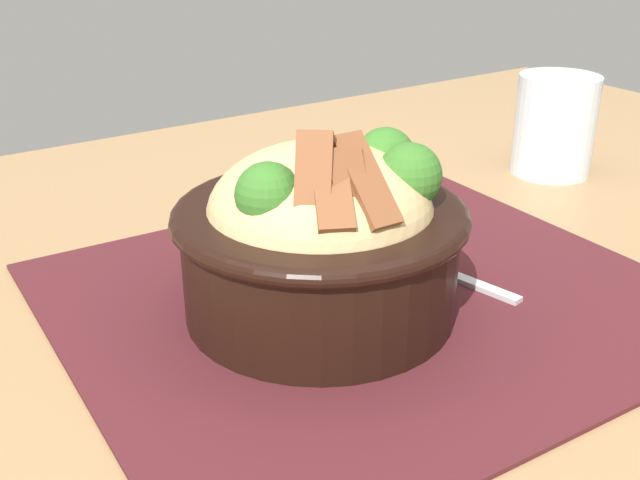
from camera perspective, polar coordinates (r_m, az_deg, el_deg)
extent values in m
cube|color=#99754C|center=(0.54, 8.06, -5.13)|extent=(1.24, 0.95, 0.03)
cylinder|color=olive|center=(1.34, 13.26, -5.57)|extent=(0.04, 0.04, 0.75)
cube|color=#47191E|center=(0.52, 3.51, -4.15)|extent=(0.41, 0.37, 0.00)
cylinder|color=black|center=(0.49, 0.00, -1.47)|extent=(0.17, 0.17, 0.07)
torus|color=black|center=(0.47, 0.00, 1.84)|extent=(0.18, 0.18, 0.01)
ellipsoid|color=tan|center=(0.47, 0.00, 1.96)|extent=(0.16, 0.16, 0.09)
sphere|color=#346D24|center=(0.47, 6.59, 4.75)|extent=(0.04, 0.04, 0.04)
sphere|color=#346D24|center=(0.43, -3.84, 3.31)|extent=(0.04, 0.04, 0.04)
sphere|color=#346D24|center=(0.50, 4.84, 6.09)|extent=(0.04, 0.04, 0.04)
cylinder|color=orange|center=(0.45, -0.65, 3.29)|extent=(0.02, 0.04, 0.01)
cube|color=brown|center=(0.42, -0.50, 4.05)|extent=(0.04, 0.04, 0.06)
cube|color=brown|center=(0.42, 0.85, 3.81)|extent=(0.04, 0.05, 0.04)
cube|color=brown|center=(0.42, 2.15, 3.71)|extent=(0.03, 0.03, 0.04)
cube|color=brown|center=(0.43, 3.33, 4.34)|extent=(0.02, 0.05, 0.05)
cube|color=silver|center=(0.54, 11.75, -3.37)|extent=(0.02, 0.06, 0.00)
cube|color=silver|center=(0.56, 8.67, -2.18)|extent=(0.01, 0.01, 0.00)
cube|color=silver|center=(0.57, 7.14, -1.58)|extent=(0.03, 0.03, 0.00)
cube|color=silver|center=(0.59, 5.77, -0.56)|extent=(0.01, 0.02, 0.00)
cube|color=silver|center=(0.58, 5.40, -0.74)|extent=(0.01, 0.02, 0.00)
cube|color=silver|center=(0.58, 5.01, -0.92)|extent=(0.01, 0.02, 0.00)
cube|color=silver|center=(0.57, 4.63, -1.10)|extent=(0.01, 0.02, 0.00)
cylinder|color=silver|center=(0.78, 16.92, 8.11)|extent=(0.08, 0.08, 0.09)
cylinder|color=silver|center=(0.79, 16.66, 6.10)|extent=(0.07, 0.07, 0.03)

